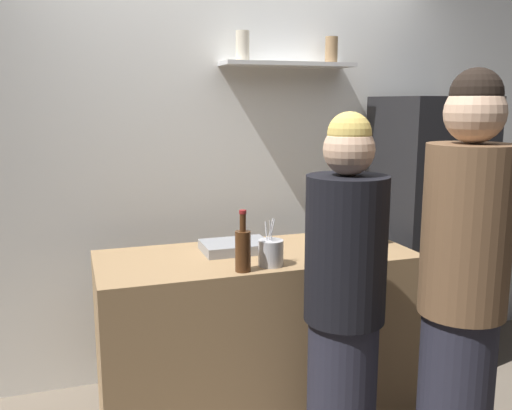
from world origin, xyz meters
TOP-DOWN VIEW (x-y plane):
  - back_wall_assembly at (0.00, 1.25)m, footprint 4.80×0.32m
  - refrigerator at (1.17, 0.85)m, footprint 0.58×0.60m
  - counter at (-0.08, 0.52)m, footprint 1.59×0.66m
  - baking_pan at (-0.16, 0.60)m, footprint 0.34×0.24m
  - utensil_holder at (-0.08, 0.30)m, footprint 0.12×0.12m
  - wine_bottle_pale_glass at (0.61, 0.50)m, footprint 0.08×0.08m
  - wine_bottle_amber_glass at (-0.23, 0.26)m, footprint 0.07×0.07m
  - water_bottle_plastic at (0.43, 0.72)m, footprint 0.09×0.09m
  - person_brown_jacket at (0.50, -0.32)m, footprint 0.34×0.34m
  - person_blonde at (0.12, -0.06)m, footprint 0.34×0.34m

SIDE VIEW (x-z plane):
  - counter at x=-0.08m, z-range 0.00..0.92m
  - person_blonde at x=0.12m, z-range -0.01..1.63m
  - refrigerator at x=1.17m, z-range 0.00..1.71m
  - person_brown_jacket at x=0.50m, z-range 0.00..1.81m
  - baking_pan at x=-0.16m, z-range 0.92..0.97m
  - utensil_holder at x=-0.08m, z-range 0.87..1.10m
  - water_bottle_plastic at x=0.43m, z-range 0.91..1.14m
  - wine_bottle_amber_glass at x=-0.23m, z-range 0.89..1.17m
  - wine_bottle_pale_glass at x=0.61m, z-range 0.89..1.20m
  - back_wall_assembly at x=0.00m, z-range 0.00..2.60m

